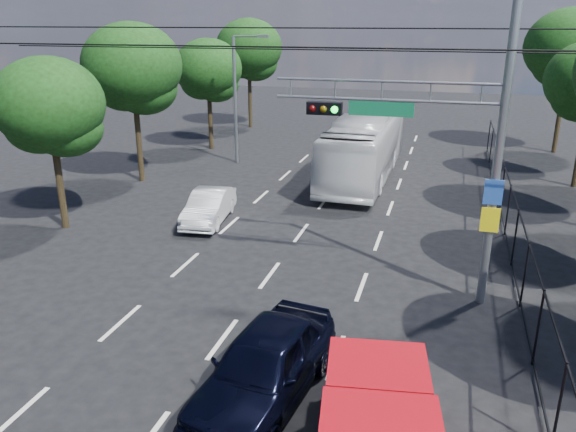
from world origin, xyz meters
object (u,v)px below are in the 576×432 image
(navy_hatchback, at_px, (264,366))
(white_van, at_px, (209,207))
(white_bus, at_px, (364,146))
(signal_mast, at_px, (454,122))

(navy_hatchback, relative_size, white_van, 1.22)
(white_bus, bearing_deg, navy_hatchback, -87.06)
(signal_mast, xyz_separation_m, white_bus, (-4.25, 12.86, -3.61))
(white_bus, bearing_deg, white_van, -119.41)
(navy_hatchback, bearing_deg, signal_mast, 67.32)
(signal_mast, distance_m, white_van, 11.15)
(signal_mast, distance_m, white_bus, 14.02)
(navy_hatchback, distance_m, white_bus, 18.85)
(white_bus, xyz_separation_m, white_van, (-4.99, -8.64, -0.99))
(signal_mast, bearing_deg, navy_hatchback, -120.25)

